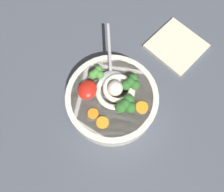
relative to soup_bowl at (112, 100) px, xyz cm
name	(u,v)px	position (x,y,z in cm)	size (l,w,h in cm)	color
table_slab	(112,92)	(3.13, 2.07, -4.89)	(97.87, 97.87, 4.14)	#474C56
soup_bowl	(112,100)	(0.00, 0.00, 0.00)	(21.15, 21.15, 5.45)	silver
noodle_pile	(116,89)	(1.39, -0.13, 3.86)	(9.75, 9.56, 3.92)	silver
soup_spoon	(111,74)	(4.13, 2.98, 3.43)	(15.94, 12.82, 1.60)	#B7B7BC
chili_sauce_dollop	(87,90)	(-2.01, 5.17, 3.68)	(4.64, 4.18, 2.09)	red
broccoli_floret_left	(131,83)	(4.23, -2.29, 4.81)	(4.40, 3.79, 3.48)	#7A9E60
broccoli_floret_right	(126,105)	(-0.73, -4.03, 5.03)	(4.83, 4.15, 3.82)	#7A9E60
broccoli_floret_near_spoon	(97,73)	(2.24, 5.49, 4.45)	(3.66, 3.15, 2.89)	#7A9E60
carrot_slice_beside_noodles	(93,114)	(-5.73, 1.23, 2.89)	(2.38, 2.38, 0.52)	orange
carrot_slice_front	(103,123)	(-6.27, -1.61, 2.95)	(2.67, 2.67, 0.63)	orange
carrot_slice_beside_chili	(142,107)	(1.24, -6.98, 2.92)	(2.80, 2.80, 0.56)	orange
folded_napkin	(177,46)	(22.95, -5.96, -2.42)	(12.75, 12.96, 0.80)	beige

